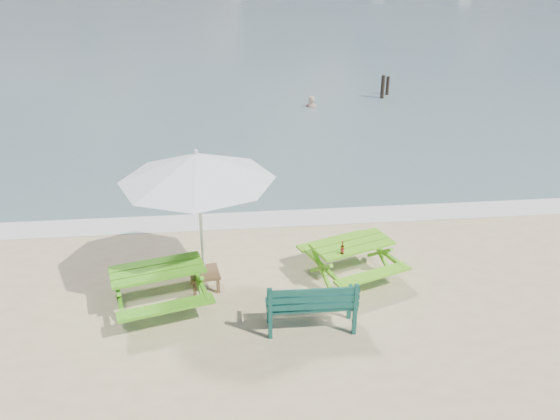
{
  "coord_description": "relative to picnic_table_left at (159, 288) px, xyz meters",
  "views": [
    {
      "loc": [
        -0.45,
        -7.16,
        5.85
      ],
      "look_at": [
        0.58,
        3.0,
        1.0
      ],
      "focal_mm": 35.0,
      "sensor_mm": 36.0,
      "label": 1
    }
  ],
  "objects": [
    {
      "name": "swimmer",
      "position": [
        4.89,
        13.61,
        -0.69
      ],
      "size": [
        0.68,
        0.58,
        1.59
      ],
      "color": "tan",
      "rests_on": "ground"
    },
    {
      "name": "beer_bottle",
      "position": [
        3.38,
        0.23,
        0.46
      ],
      "size": [
        0.07,
        0.07,
        0.26
      ],
      "color": "brown",
      "rests_on": "picnic_table_right"
    },
    {
      "name": "foam_strip",
      "position": [
        1.78,
        3.31,
        -0.37
      ],
      "size": [
        22.0,
        0.9,
        0.01
      ],
      "primitive_type": "cube",
      "color": "silver",
      "rests_on": "ground"
    },
    {
      "name": "patio_umbrella",
      "position": [
        0.79,
        0.48,
        2.11
      ],
      "size": [
        3.17,
        3.17,
        2.74
      ],
      "color": "silver",
      "rests_on": "ground"
    },
    {
      "name": "picnic_table_left",
      "position": [
        0.0,
        0.0,
        0.0
      ],
      "size": [
        2.04,
        2.17,
        0.78
      ],
      "color": "#479C17",
      "rests_on": "ground"
    },
    {
      "name": "side_table",
      "position": [
        0.79,
        0.48,
        -0.19
      ],
      "size": [
        0.63,
        0.63,
        0.36
      ],
      "color": "brown",
      "rests_on": "ground"
    },
    {
      "name": "park_bench",
      "position": [
        2.62,
        -0.94,
        -0.09
      ],
      "size": [
        1.53,
        0.55,
        0.93
      ],
      "color": "#104338",
      "rests_on": "ground"
    },
    {
      "name": "picnic_table_right",
      "position": [
        3.66,
        0.62,
        -0.02
      ],
      "size": [
        2.06,
        2.17,
        0.75
      ],
      "color": "#62B81B",
      "rests_on": "ground"
    },
    {
      "name": "mooring_pilings",
      "position": [
        8.37,
        15.01,
        -0.01
      ],
      "size": [
        0.56,
        0.76,
        1.21
      ],
      "color": "black",
      "rests_on": "ground"
    }
  ]
}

